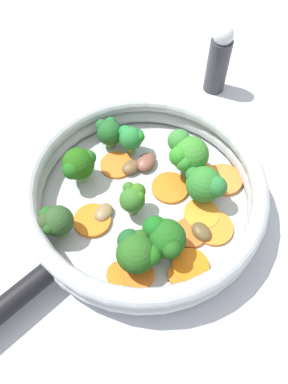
{
  "coord_description": "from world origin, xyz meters",
  "views": [
    {
      "loc": [
        0.15,
        -0.2,
        0.41
      ],
      "look_at": [
        0.0,
        0.0,
        0.03
      ],
      "focal_mm": 35.0,
      "sensor_mm": 36.0,
      "label": 1
    }
  ],
  "objects": [
    {
      "name": "skillet_rivet_left",
      "position": [
        -0.05,
        -0.12,
        0.02
      ],
      "size": [
        0.01,
        0.01,
        0.01
      ],
      "primitive_type": "sphere",
      "color": "#B3B5B8",
      "rests_on": "skillet"
    },
    {
      "name": "broccoli_floret_6",
      "position": [
        0.04,
        -0.07,
        0.05
      ],
      "size": [
        0.05,
        0.05,
        0.05
      ],
      "color": "#88A56C",
      "rests_on": "skillet"
    },
    {
      "name": "mushroom_piece_0",
      "position": [
        -0.04,
        0.03,
        0.02
      ],
      "size": [
        0.02,
        0.03,
        0.01
      ],
      "primitive_type": "ellipsoid",
      "rotation": [
        0.0,
        0.0,
        4.52
      ],
      "color": "brown",
      "rests_on": "skillet"
    },
    {
      "name": "carrot_slice_10",
      "position": [
        0.03,
        0.07,
        0.02
      ],
      "size": [
        0.05,
        0.05,
        0.01
      ],
      "primitive_type": "cylinder",
      "rotation": [
        0.0,
        0.0,
        3.78
      ],
      "color": "orange",
      "rests_on": "skillet"
    },
    {
      "name": "broccoli_floret_4",
      "position": [
        0.06,
        0.04,
        0.04
      ],
      "size": [
        0.05,
        0.04,
        0.05
      ],
      "color": "#88B46F",
      "rests_on": "skillet"
    },
    {
      "name": "broccoli_floret_7",
      "position": [
        -0.06,
        0.05,
        0.04
      ],
      "size": [
        0.04,
        0.03,
        0.04
      ],
      "color": "#82B364",
      "rests_on": "skillet"
    },
    {
      "name": "broccoli_floret_1",
      "position": [
        -0.08,
        -0.02,
        0.05
      ],
      "size": [
        0.04,
        0.05,
        0.05
      ],
      "color": "#7AAB60",
      "rests_on": "skillet"
    },
    {
      "name": "carrot_slice_5",
      "position": [
        0.09,
        0.01,
        0.02
      ],
      "size": [
        0.07,
        0.07,
        0.0
      ],
      "primitive_type": "cylinder",
      "rotation": [
        0.0,
        0.0,
        0.7
      ],
      "color": "orange",
      "rests_on": "skillet"
    },
    {
      "name": "carrot_slice_2",
      "position": [
        0.02,
        0.03,
        0.02
      ],
      "size": [
        0.06,
        0.06,
        0.0
      ],
      "primitive_type": "cylinder",
      "rotation": [
        0.0,
        0.0,
        5.15
      ],
      "color": "orange",
      "rests_on": "skillet"
    },
    {
      "name": "carrot_slice_8",
      "position": [
        0.09,
        -0.06,
        0.02
      ],
      "size": [
        0.04,
        0.04,
        0.0
      ],
      "primitive_type": "cylinder",
      "rotation": [
        0.0,
        0.0,
        1.06
      ],
      "color": "orange",
      "rests_on": "skillet"
    },
    {
      "name": "carrot_slice_1",
      "position": [
        0.07,
        0.02,
        0.02
      ],
      "size": [
        0.04,
        0.04,
        0.01
      ],
      "primitive_type": "cylinder",
      "rotation": [
        0.0,
        0.0,
        3.17
      ],
      "color": "orange",
      "rests_on": "skillet"
    },
    {
      "name": "mushroom_piece_1",
      "position": [
        0.08,
        0.0,
        0.02
      ],
      "size": [
        0.03,
        0.03,
        0.01
      ],
      "primitive_type": "ellipsoid",
      "rotation": [
        0.0,
        0.0,
        2.83
      ],
      "color": "brown",
      "rests_on": "skillet"
    },
    {
      "name": "carrot_slice_3",
      "position": [
        0.07,
        -0.01,
        0.02
      ],
      "size": [
        0.04,
        0.04,
        0.0
      ],
      "primitive_type": "cylinder",
      "rotation": [
        0.0,
        0.0,
        4.59
      ],
      "color": "#D75E22",
      "rests_on": "skillet"
    },
    {
      "name": "salt_shaker",
      "position": [
        -0.04,
        0.24,
        0.05
      ],
      "size": [
        0.03,
        0.03,
        0.11
      ],
      "color": "#333338",
      "rests_on": "ground_plane"
    },
    {
      "name": "mushroom_piece_3",
      "position": [
        -0.03,
        0.04,
        0.02
      ],
      "size": [
        0.03,
        0.03,
        0.01
      ],
      "primitive_type": "ellipsoid",
      "rotation": [
        0.0,
        0.0,
        4.87
      ],
      "color": "brown",
      "rests_on": "skillet"
    },
    {
      "name": "skillet_rim_wall",
      "position": [
        0.0,
        0.0,
        0.04
      ],
      "size": [
        0.29,
        0.29,
        0.04
      ],
      "color": "#AEB4BA",
      "rests_on": "skillet"
    },
    {
      "name": "carrot_slice_6",
      "position": [
        -0.03,
        -0.06,
        0.02
      ],
      "size": [
        0.06,
        0.06,
        0.01
      ],
      "primitive_type": "cylinder",
      "rotation": [
        0.0,
        0.0,
        2.07
      ],
      "color": "orange",
      "rests_on": "skillet"
    },
    {
      "name": "broccoli_floret_0",
      "position": [
        0.02,
        0.07,
        0.05
      ],
      "size": [
        0.05,
        0.05,
        0.06
      ],
      "color": "#77A35C",
      "rests_on": "skillet"
    },
    {
      "name": "carrot_slice_7",
      "position": [
        0.06,
        -0.02,
        0.02
      ],
      "size": [
        0.03,
        0.03,
        0.0
      ],
      "primitive_type": "cylinder",
      "rotation": [
        0.0,
        0.0,
        4.52
      ],
      "color": "orange",
      "rests_on": "skillet"
    },
    {
      "name": "carrot_slice_9",
      "position": [
        -0.06,
        0.02,
        0.02
      ],
      "size": [
        0.05,
        0.05,
        0.0
      ],
      "primitive_type": "cylinder",
      "rotation": [
        0.0,
        0.0,
        3.39
      ],
      "color": "orange",
      "rests_on": "skillet"
    },
    {
      "name": "broccoli_floret_3",
      "position": [
        0.06,
        -0.04,
        0.04
      ],
      "size": [
        0.05,
        0.04,
        0.05
      ],
      "color": "#679252",
      "rests_on": "skillet"
    },
    {
      "name": "broccoli_floret_8",
      "position": [
        -0.05,
        -0.1,
        0.04
      ],
      "size": [
        0.04,
        0.04,
        0.05
      ],
      "color": "#85A862",
      "rests_on": "skillet"
    },
    {
      "name": "broccoli_floret_2",
      "position": [
        -0.09,
        0.04,
        0.04
      ],
      "size": [
        0.04,
        0.04,
        0.04
      ],
      "color": "olive",
      "rests_on": "skillet"
    },
    {
      "name": "mushroom_piece_2",
      "position": [
        -0.03,
        -0.05,
        0.02
      ],
      "size": [
        0.02,
        0.03,
        0.01
      ],
      "primitive_type": "ellipsoid",
      "rotation": [
        0.0,
        0.0,
        4.82
      ],
      "color": "olive",
      "rests_on": "skillet"
    },
    {
      "name": "carrot_slice_11",
      "position": [
        0.07,
        0.08,
        0.02
      ],
      "size": [
        0.05,
        0.05,
        0.01
      ],
      "primitive_type": "cylinder",
      "rotation": [
        0.0,
        0.0,
        1.61
      ],
      "color": "orange",
      "rests_on": "skillet"
    },
    {
      "name": "carrot_slice_0",
      "position": [
        0.09,
        -0.04,
        0.02
      ],
      "size": [
        0.05,
        0.05,
        0.01
      ],
      "primitive_type": "cylinder",
      "rotation": [
        0.0,
        0.0,
        6.13
      ],
      "color": "orange",
      "rests_on": "skillet"
    },
    {
      "name": "carrot_slice_12",
      "position": [
        0.06,
        -0.08,
        0.02
      ],
      "size": [
        0.03,
        0.03,
        0.0
      ],
      "primitive_type": "cylinder",
      "rotation": [
        0.0,
        0.0,
        4.64
      ],
      "color": "orange",
      "rests_on": "skillet"
    },
    {
      "name": "ground_plane",
      "position": [
        0.0,
        0.0,
        0.0
      ],
      "size": [
        4.0,
        4.0,
        0.0
      ],
      "primitive_type": "plane",
      "color": "#B3B6C1"
    },
    {
      "name": "carrot_slice_4",
      "position": [
        0.04,
        -0.09,
        0.02
      ],
      "size": [
        0.05,
        0.05,
        0.0
      ],
      "primitive_type": "cylinder",
      "rotation": [
        0.0,
        0.0,
        0.69
      ],
      "color": "orange",
      "rests_on": "skillet"
    },
    {
      "name": "skillet_rivet_right",
      "position": [
        0.01,
        -0.13,
        0.02
      ],
      "size": [
        0.01,
        0.01,
        0.01
      ],
      "primitive_type": "sphere",
      "color": "#B3B3BC",
      "rests_on": "skillet"
    },
    {
      "name": "skillet",
      "position": [
        0.0,
        0.0,
        0.01
      ],
      "size": [
        0.27,
        0.27,
        0.02
      ],
      "primitive_type": "cylinder",
      "color": "#B2B5B7",
      "rests_on": "ground_plane"
    },
    {
      "name": "broccoli_floret_5",
      "position": [
        -0.0,
        -0.02,
        0.04
      ],
      "size": [
        0.03,
        0.03,
        0.04
      ],
      "color": "#648847",
      "rests_on": "skillet"
    }
  ]
}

